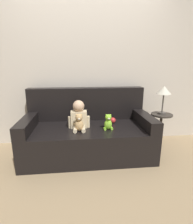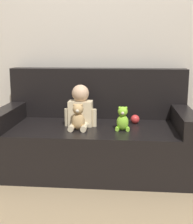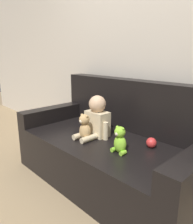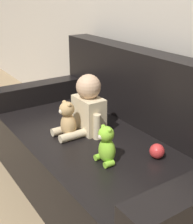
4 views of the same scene
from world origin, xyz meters
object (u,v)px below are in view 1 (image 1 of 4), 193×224
plush_toy_side (108,122)px  side_table (163,102)px  toy_ball (113,120)px  couch (88,132)px  teddy_bear_brown (79,123)px  person_baby (79,116)px

plush_toy_side → side_table: 0.99m
toy_ball → side_table: 0.84m
couch → plush_toy_side: size_ratio=8.31×
side_table → teddy_bear_brown: bearing=-166.0°
person_baby → plush_toy_side: size_ratio=1.78×
side_table → plush_toy_side: bearing=-161.6°
toy_ball → side_table: size_ratio=0.09×
plush_toy_side → toy_ball: (0.12, 0.27, -0.06)m
side_table → toy_ball: bearing=-177.3°
teddy_bear_brown → side_table: size_ratio=0.24×
toy_ball → couch: bearing=-172.8°
teddy_bear_brown → toy_ball: (0.52, 0.29, -0.07)m
couch → side_table: side_table is taller
plush_toy_side → side_table: side_table is taller
couch → person_baby: couch is taller
couch → toy_ball: (0.39, 0.05, 0.16)m
couch → teddy_bear_brown: 0.36m
couch → person_baby: bearing=-144.4°
person_baby → teddy_bear_brown: 0.16m
plush_toy_side → toy_ball: plush_toy_side is taller
person_baby → toy_ball: size_ratio=4.54×
teddy_bear_brown → side_table: bearing=14.0°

